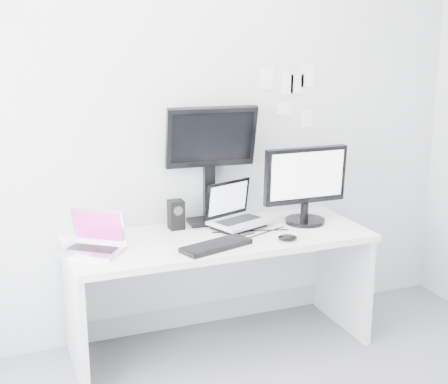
% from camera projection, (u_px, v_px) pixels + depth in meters
% --- Properties ---
extents(back_wall, '(3.60, 0.00, 3.60)m').
position_uv_depth(back_wall, '(199.00, 124.00, 3.86)').
color(back_wall, silver).
rests_on(back_wall, ground).
extents(desk, '(1.80, 0.70, 0.73)m').
position_uv_depth(desk, '(220.00, 292.00, 3.78)').
color(desk, white).
rests_on(desk, ground).
extents(macbook, '(0.40, 0.39, 0.24)m').
position_uv_depth(macbook, '(91.00, 232.00, 3.37)').
color(macbook, '#BBBCC0').
rests_on(macbook, desk).
extents(speaker, '(0.11, 0.11, 0.18)m').
position_uv_depth(speaker, '(176.00, 215.00, 3.80)').
color(speaker, black).
rests_on(speaker, desk).
extents(dell_laptop, '(0.42, 0.38, 0.29)m').
position_uv_depth(dell_laptop, '(240.00, 205.00, 3.80)').
color(dell_laptop, silver).
rests_on(dell_laptop, desk).
extents(rear_monitor, '(0.58, 0.25, 0.76)m').
position_uv_depth(rear_monitor, '(210.00, 163.00, 3.86)').
color(rear_monitor, black).
rests_on(rear_monitor, desk).
extents(samsung_monitor, '(0.55, 0.25, 0.50)m').
position_uv_depth(samsung_monitor, '(306.00, 184.00, 3.88)').
color(samsung_monitor, black).
rests_on(samsung_monitor, desk).
extents(keyboard, '(0.44, 0.27, 0.03)m').
position_uv_depth(keyboard, '(216.00, 246.00, 3.47)').
color(keyboard, black).
rests_on(keyboard, desk).
extents(mouse, '(0.13, 0.11, 0.04)m').
position_uv_depth(mouse, '(288.00, 238.00, 3.60)').
color(mouse, black).
rests_on(mouse, desk).
extents(wall_note_0, '(0.10, 0.00, 0.14)m').
position_uv_depth(wall_note_0, '(266.00, 78.00, 3.94)').
color(wall_note_0, white).
rests_on(wall_note_0, back_wall).
extents(wall_note_1, '(0.09, 0.00, 0.13)m').
position_uv_depth(wall_note_1, '(287.00, 84.00, 4.01)').
color(wall_note_1, white).
rests_on(wall_note_1, back_wall).
extents(wall_note_2, '(0.10, 0.00, 0.14)m').
position_uv_depth(wall_note_2, '(308.00, 76.00, 4.05)').
color(wall_note_2, white).
rests_on(wall_note_2, back_wall).
extents(wall_note_3, '(0.11, 0.00, 0.08)m').
position_uv_depth(wall_note_3, '(284.00, 109.00, 4.04)').
color(wall_note_3, white).
rests_on(wall_note_3, back_wall).
extents(wall_note_4, '(0.09, 0.00, 0.12)m').
position_uv_depth(wall_note_4, '(306.00, 118.00, 4.11)').
color(wall_note_4, white).
rests_on(wall_note_4, back_wall).
extents(wall_note_5, '(0.10, 0.00, 0.12)m').
position_uv_depth(wall_note_5, '(297.00, 84.00, 4.03)').
color(wall_note_5, white).
rests_on(wall_note_5, back_wall).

